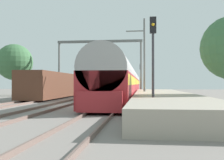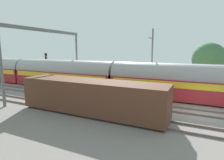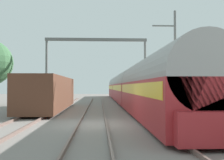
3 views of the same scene
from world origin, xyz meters
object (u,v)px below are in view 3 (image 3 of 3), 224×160
Objects in this scene: person_crossing at (147,97)px; catenary_gantry at (96,57)px; freight_car at (50,93)px; passenger_train at (128,87)px; railway_signal_far at (137,79)px.

person_crossing is 8.83m from catenary_gantry.
freight_car is 1.07× the size of catenary_gantry.
passenger_train is 4.03× the size of catenary_gantry.
catenary_gantry is at bearing 65.64° from freight_car.
passenger_train is 28.44× the size of person_crossing.
railway_signal_far is at bearing 56.48° from freight_car.
catenary_gantry is (-3.90, -0.98, 3.63)m from passenger_train.
freight_car is 9.54m from person_crossing.
railway_signal_far is at bearing 69.29° from passenger_train.
catenary_gantry is at bearing -165.85° from passenger_train.
railway_signal_far is (1.92, 5.07, 1.15)m from passenger_train.
person_crossing is (9.02, 3.07, -0.44)m from freight_car.
railway_signal_far is at bearing -16.30° from person_crossing.
catenary_gantry reaches higher than railway_signal_far.
railway_signal_far is 8.76m from catenary_gantry.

